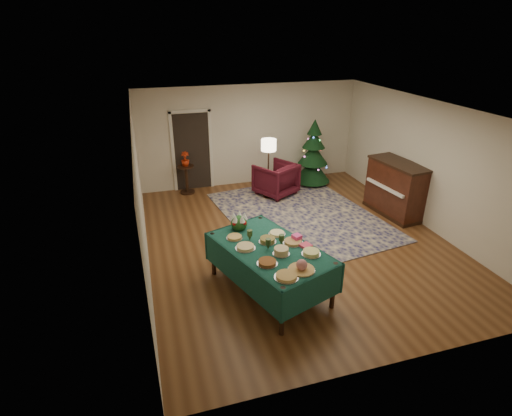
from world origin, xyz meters
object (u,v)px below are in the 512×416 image
object	(u,v)px
armchair	(276,178)
floor_lamp	(269,149)
potted_plant	(185,162)
christmas_tree	(313,155)
buffet_table	(270,256)
gift_box	(297,238)
side_table	(187,180)
piano	(396,189)

from	to	relation	value
armchair	floor_lamp	bearing A→B (deg)	1.05
floor_lamp	potted_plant	distance (m)	2.21
christmas_tree	buffet_table	bearing A→B (deg)	-121.71
buffet_table	christmas_tree	world-z (taller)	christmas_tree
potted_plant	christmas_tree	bearing A→B (deg)	-4.96
armchair	floor_lamp	size ratio (longest dim) A/B	0.61
gift_box	potted_plant	distance (m)	4.76
buffet_table	christmas_tree	size ratio (longest dim) A/B	1.32
gift_box	side_table	distance (m)	4.79
gift_box	christmas_tree	world-z (taller)	christmas_tree
buffet_table	floor_lamp	xyz separation A→B (m)	(1.21, 3.76, 0.65)
armchair	piano	world-z (taller)	piano
buffet_table	floor_lamp	size ratio (longest dim) A/B	1.56
buffet_table	christmas_tree	xyz separation A→B (m)	(2.70, 4.38, 0.16)
floor_lamp	buffet_table	bearing A→B (deg)	-107.81
christmas_tree	potted_plant	bearing A→B (deg)	175.04
armchair	floor_lamp	xyz separation A→B (m)	(-0.26, -0.15, 0.84)
buffet_table	armchair	bearing A→B (deg)	69.45
piano	floor_lamp	bearing A→B (deg)	145.55
piano	gift_box	bearing A→B (deg)	-149.28
armchair	christmas_tree	bearing A→B (deg)	171.33
piano	buffet_table	bearing A→B (deg)	-151.76
buffet_table	side_table	distance (m)	4.75
armchair	side_table	size ratio (longest dim) A/B	1.24
floor_lamp	armchair	bearing A→B (deg)	30.40
buffet_table	armchair	size ratio (longest dim) A/B	2.57
buffet_table	potted_plant	world-z (taller)	potted_plant
gift_box	armchair	xyz separation A→B (m)	(0.97, 3.83, -0.41)
armchair	potted_plant	distance (m)	2.38
armchair	floor_lamp	world-z (taller)	floor_lamp
gift_box	side_table	bearing A→B (deg)	105.20
floor_lamp	piano	world-z (taller)	floor_lamp
floor_lamp	side_table	distance (m)	2.36
buffet_table	piano	xyz separation A→B (m)	(3.75, 2.01, -0.04)
gift_box	armchair	size ratio (longest dim) A/B	0.14
buffet_table	piano	distance (m)	4.26
armchair	potted_plant	xyz separation A→B (m)	(-2.22, 0.77, 0.39)
gift_box	christmas_tree	size ratio (longest dim) A/B	0.07
floor_lamp	potted_plant	xyz separation A→B (m)	(-1.96, 0.92, -0.45)
piano	side_table	bearing A→B (deg)	149.39
gift_box	side_table	world-z (taller)	gift_box
buffet_table	gift_box	distance (m)	0.55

